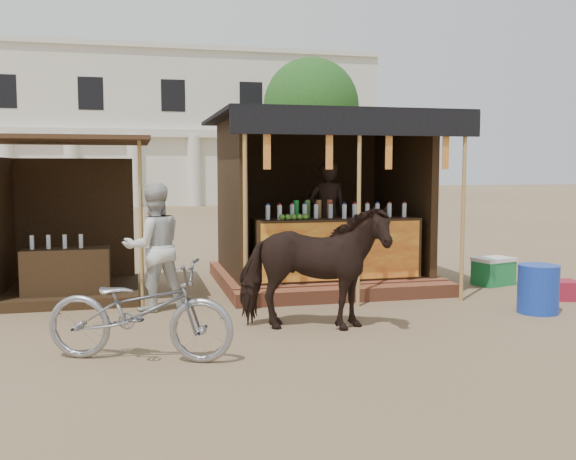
% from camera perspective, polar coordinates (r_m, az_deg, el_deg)
% --- Properties ---
extents(ground, '(120.00, 120.00, 0.00)m').
position_cam_1_polar(ground, '(7.42, 2.93, -9.66)').
color(ground, '#846B4C').
rests_on(ground, ground).
extents(main_stall, '(3.60, 3.61, 2.78)m').
position_cam_1_polar(main_stall, '(10.71, 3.06, 0.64)').
color(main_stall, '#974D31').
rests_on(main_stall, ground).
extents(secondary_stall, '(2.40, 2.40, 2.38)m').
position_cam_1_polar(secondary_stall, '(10.22, -19.81, -0.93)').
color(secondary_stall, '#342112').
rests_on(secondary_stall, ground).
extents(cow, '(1.95, 1.27, 1.52)m').
position_cam_1_polar(cow, '(7.64, 2.22, -3.39)').
color(cow, black).
rests_on(cow, ground).
extents(motorbike, '(2.05, 1.30, 1.02)m').
position_cam_1_polar(motorbike, '(6.69, -13.04, -7.01)').
color(motorbike, gray).
rests_on(motorbike, ground).
extents(bystander, '(0.99, 0.86, 1.74)m').
position_cam_1_polar(bystander, '(8.93, -11.84, -1.49)').
color(bystander, silver).
rests_on(bystander, ground).
extents(blue_barrel, '(0.55, 0.55, 0.65)m').
position_cam_1_polar(blue_barrel, '(9.27, 21.36, -4.90)').
color(blue_barrel, '#1637A8').
rests_on(blue_barrel, ground).
extents(red_crate, '(0.49, 0.52, 0.28)m').
position_cam_1_polar(red_crate, '(10.39, 23.22, -4.91)').
color(red_crate, maroon).
rests_on(red_crate, ground).
extents(cooler, '(0.74, 0.60, 0.46)m').
position_cam_1_polar(cooler, '(11.23, 17.80, -3.50)').
color(cooler, '#1B7D3E').
rests_on(cooler, ground).
extents(background_building, '(26.00, 7.45, 8.18)m').
position_cam_1_polar(background_building, '(36.86, -13.59, 8.54)').
color(background_building, silver).
rests_on(background_building, ground).
extents(tree, '(4.50, 4.40, 7.00)m').
position_cam_1_polar(tree, '(30.17, 1.64, 10.64)').
color(tree, '#382314').
rests_on(tree, ground).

